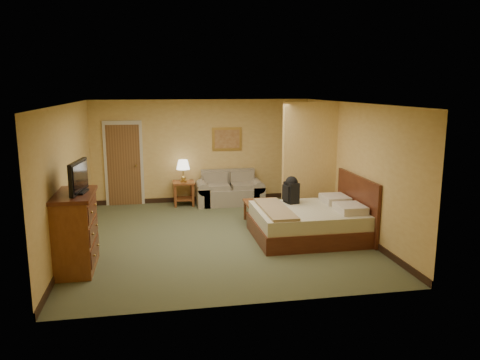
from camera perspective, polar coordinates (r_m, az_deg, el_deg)
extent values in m
plane|color=#525939|center=(9.32, -2.62, -6.87)|extent=(6.00, 6.00, 0.00)
plane|color=white|center=(8.86, -2.78, 9.31)|extent=(6.00, 6.00, 0.00)
cube|color=#DBB15D|center=(11.95, -4.64, 3.53)|extent=(5.50, 0.02, 2.60)
cube|color=#DBB15D|center=(9.06, -20.20, 0.40)|extent=(0.02, 6.00, 2.60)
cube|color=#DBB15D|center=(9.75, 13.53, 1.51)|extent=(0.02, 6.00, 2.60)
cube|color=#DBB15D|center=(10.38, 8.45, 2.28)|extent=(1.20, 0.15, 2.60)
cube|color=beige|center=(11.92, -13.98, 2.00)|extent=(0.94, 0.06, 2.10)
cube|color=brown|center=(11.91, -13.97, 1.75)|extent=(0.80, 0.04, 2.00)
cylinder|color=#B29241|center=(11.84, -12.54, 1.76)|extent=(0.04, 0.12, 0.04)
cube|color=black|center=(12.17, -4.54, -2.28)|extent=(5.50, 0.02, 0.12)
cube|color=gray|center=(11.76, -1.23, -1.98)|extent=(1.37, 0.74, 0.41)
cube|color=gray|center=(11.98, -1.48, 0.33)|extent=(1.37, 0.18, 0.43)
cube|color=gray|center=(11.67, -4.56, -2.00)|extent=(0.29, 0.74, 0.46)
cube|color=gray|center=(11.88, 2.05, -1.73)|extent=(0.29, 0.74, 0.46)
cube|color=brown|center=(11.68, -6.91, -0.31)|extent=(0.54, 0.54, 0.04)
cube|color=brown|center=(11.77, -6.86, -2.27)|extent=(0.45, 0.45, 0.03)
cube|color=brown|center=(11.53, -7.88, -2.01)|extent=(0.05, 0.05, 0.55)
cube|color=brown|center=(11.55, -5.74, -1.93)|extent=(0.05, 0.05, 0.55)
cube|color=brown|center=(11.95, -7.97, -1.54)|extent=(0.05, 0.05, 0.55)
cube|color=brown|center=(11.97, -5.91, -1.47)|extent=(0.05, 0.05, 0.55)
cylinder|color=#B29241|center=(11.68, -6.91, -0.12)|extent=(0.17, 0.17, 0.04)
cylinder|color=#B29241|center=(11.64, -6.94, 0.90)|extent=(0.02, 0.02, 0.28)
cone|color=white|center=(11.60, -6.96, 1.88)|extent=(0.33, 0.33, 0.23)
cube|color=brown|center=(10.11, 2.69, -2.78)|extent=(0.74, 0.74, 0.04)
cube|color=brown|center=(10.19, 2.68, -4.37)|extent=(0.63, 0.63, 0.03)
cube|color=brown|center=(9.81, 1.31, -4.59)|extent=(0.05, 0.05, 0.44)
cube|color=brown|center=(10.54, 3.96, -3.50)|extent=(0.05, 0.05, 0.44)
cube|color=#B78E3F|center=(11.97, -1.60, 5.02)|extent=(0.76, 0.03, 0.59)
cube|color=#99592F|center=(11.95, -1.59, 5.01)|extent=(0.63, 0.02, 0.47)
cube|color=brown|center=(7.97, -19.39, -6.16)|extent=(0.55, 1.10, 1.20)
cube|color=#491D11|center=(7.81, -19.69, -1.73)|extent=(0.62, 1.18, 0.06)
cube|color=black|center=(7.78, -18.99, -1.38)|extent=(0.26, 0.39, 0.03)
cube|color=black|center=(7.74, -19.10, 0.39)|extent=(0.17, 0.83, 0.50)
cube|color=#491D11|center=(9.30, 8.51, -5.99)|extent=(2.18, 1.74, 0.33)
cube|color=beige|center=(9.21, 8.57, -4.24)|extent=(2.11, 1.68, 0.26)
cube|color=#491D11|center=(9.53, 14.07, -3.06)|extent=(0.06, 1.85, 1.20)
cube|color=silver|center=(9.05, 13.29, -3.41)|extent=(0.49, 0.60, 0.15)
cube|color=silver|center=(9.73, 11.50, -2.31)|extent=(0.49, 0.60, 0.15)
cube|color=#9A7F54|center=(8.97, 4.31, -3.55)|extent=(0.49, 1.63, 0.05)
cube|color=black|center=(9.53, 6.28, -1.53)|extent=(0.27, 0.35, 0.42)
sphere|color=black|center=(9.49, 6.31, -0.29)|extent=(0.25, 0.25, 0.25)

